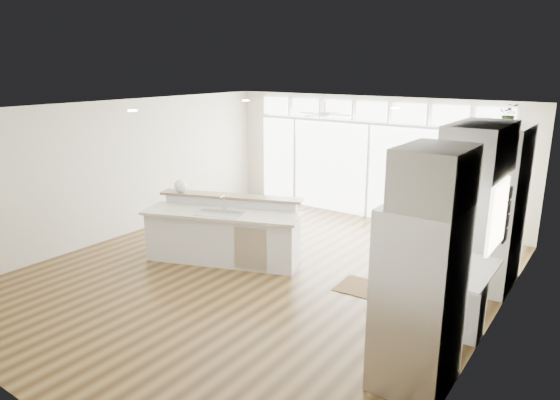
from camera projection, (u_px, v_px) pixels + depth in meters
The scene contains 24 objects.
floor at pixel (261, 275), 8.25m from camera, with size 7.00×8.00×0.02m, color #3F2A13.
ceiling at pixel (260, 109), 7.54m from camera, with size 7.00×8.00×0.02m, color white.
wall_back at pixel (370, 158), 11.05m from camera, with size 7.00×0.04×2.70m, color beige.
wall_front at pixel (5, 282), 4.75m from camera, with size 7.00×0.04×2.70m, color beige.
wall_left at pixel (120, 169), 9.85m from camera, with size 0.04×8.00×2.70m, color beige.
wall_right at pixel (493, 238), 5.94m from camera, with size 0.04×8.00×2.70m, color beige.
glass_wall at pixel (368, 172), 11.08m from camera, with size 5.80×0.06×2.08m, color white.
transom_row at pixel (371, 111), 10.73m from camera, with size 5.90×0.06×0.40m, color white.
desk_window at pixel (498, 215), 6.15m from camera, with size 0.04×0.85×0.85m, color white.
ceiling_fan at pixel (325, 109), 10.08m from camera, with size 1.16×1.16×0.32m, color silver.
recessed_lights at pixel (268, 109), 7.70m from camera, with size 3.40×3.00×0.02m, color white.
oven_cabinet at pixel (498, 208), 7.57m from camera, with size 0.64×1.20×2.50m, color silver.
desk_nook at pixel (461, 295), 6.64m from camera, with size 0.72×1.30×0.76m, color silver.
upper_cabinets at pixel (480, 149), 6.10m from camera, with size 0.64×1.30×0.64m, color silver.
refrigerator at pixel (419, 298), 5.19m from camera, with size 0.76×0.90×2.00m, color silver.
fridge_cabinet at pixel (435, 177), 4.82m from camera, with size 0.64×0.90×0.60m, color silver.
framed_photos at pixel (507, 215), 6.68m from camera, with size 0.06×0.22×0.80m, color black.
kitchen_island at pixel (223, 231), 8.66m from camera, with size 2.75×1.04×1.09m, color silver.
rug at pixel (368, 289), 7.69m from camera, with size 0.94×0.68×0.01m, color #352211.
office_chair at pixel (399, 285), 6.54m from camera, with size 0.57×0.53×1.10m, color black.
fishbowl at pixel (181, 186), 9.10m from camera, with size 0.24×0.24×0.24m, color white.
monitor at pixel (459, 255), 6.54m from camera, with size 0.07×0.43×0.36m, color black.
keyboard at pixel (445, 264), 6.68m from camera, with size 0.12×0.33×0.02m, color silver.
potted_plant at pixel (509, 117), 7.21m from camera, with size 0.28×0.31×0.24m, color #345926.
Camera 1 is at (4.67, -6.06, 3.35)m, focal length 32.00 mm.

